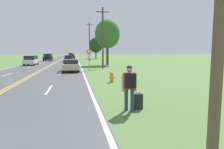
# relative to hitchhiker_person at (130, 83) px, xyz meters

# --- Properties ---
(hitchhiker_person) EXTENTS (0.58, 0.42, 1.71)m
(hitchhiker_person) POSITION_rel_hitchhiker_person_xyz_m (0.00, 0.00, 0.00)
(hitchhiker_person) COLOR navy
(hitchhiker_person) RESTS_ON ground
(suitcase) EXTENTS (0.40, 0.14, 0.65)m
(suitcase) POSITION_rel_hitchhiker_person_xyz_m (0.38, 0.18, -0.75)
(suitcase) COLOR black
(suitcase) RESTS_ON ground
(fire_hydrant) EXTENTS (0.44, 0.28, 0.77)m
(fire_hydrant) POSITION_rel_hitchhiker_person_xyz_m (0.66, 7.17, -0.66)
(fire_hydrant) COLOR gold
(fire_hydrant) RESTS_ON ground
(traffic_sign) EXTENTS (0.60, 0.10, 2.55)m
(traffic_sign) POSITION_rel_hitchhiker_person_xyz_m (-0.32, 16.63, 0.88)
(traffic_sign) COLOR gray
(traffic_sign) RESTS_ON ground
(utility_pole_midground) EXTENTS (1.80, 0.24, 8.05)m
(utility_pole_midground) POSITION_rel_hitchhiker_person_xyz_m (1.75, 19.64, 3.13)
(utility_pole_midground) COLOR brown
(utility_pole_midground) RESTS_ON ground
(utility_pole_far) EXTENTS (1.80, 0.24, 9.43)m
(utility_pole_far) POSITION_rel_hitchhiker_person_xyz_m (1.67, 42.76, 3.82)
(utility_pole_far) COLOR brown
(utility_pole_far) RESTS_ON ground
(tree_behind_sign) EXTENTS (4.33, 4.33, 6.98)m
(tree_behind_sign) POSITION_rel_hitchhiker_person_xyz_m (4.93, 58.88, 3.42)
(tree_behind_sign) COLOR brown
(tree_behind_sign) RESTS_ON ground
(tree_mid_treeline) EXTENTS (4.24, 4.24, 7.70)m
(tree_mid_treeline) POSITION_rel_hitchhiker_person_xyz_m (3.56, 26.93, 4.19)
(tree_mid_treeline) COLOR #473828
(tree_mid_treeline) RESTS_ON ground
(car_champagne_sedan_approaching) EXTENTS (1.82, 4.36, 1.35)m
(car_champagne_sedan_approaching) POSITION_rel_hitchhiker_person_xyz_m (-2.41, 16.17, -0.33)
(car_champagne_sedan_approaching) COLOR black
(car_champagne_sedan_approaching) RESTS_ON ground
(car_white_van_mid_near) EXTENTS (1.96, 3.98, 1.61)m
(car_white_van_mid_near) POSITION_rel_hitchhiker_person_xyz_m (-9.26, 28.59, -0.19)
(car_white_van_mid_near) COLOR black
(car_white_van_mid_near) RESTS_ON ground
(car_dark_blue_hatchback_mid_far) EXTENTS (1.72, 3.60, 1.50)m
(car_dark_blue_hatchback_mid_far) POSITION_rel_hitchhiker_person_xyz_m (-3.39, 38.77, -0.25)
(car_dark_blue_hatchback_mid_far) COLOR black
(car_dark_blue_hatchback_mid_far) RESTS_ON ground
(car_black_suv_receding) EXTENTS (2.05, 4.06, 1.80)m
(car_black_suv_receding) POSITION_rel_hitchhiker_person_xyz_m (-8.66, 45.97, -0.11)
(car_black_suv_receding) COLOR black
(car_black_suv_receding) RESTS_ON ground
(car_maroon_suv_distant) EXTENTS (2.11, 4.16, 1.55)m
(car_maroon_suv_distant) POSITION_rel_hitchhiker_person_xyz_m (-2.97, 57.28, -0.21)
(car_maroon_suv_distant) COLOR black
(car_maroon_suv_distant) RESTS_ON ground
(car_dark_green_suv_horizon) EXTENTS (1.72, 4.11, 1.87)m
(car_dark_green_suv_horizon) POSITION_rel_hitchhiker_person_xyz_m (-3.42, 69.64, -0.07)
(car_dark_green_suv_horizon) COLOR black
(car_dark_green_suv_horizon) RESTS_ON ground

